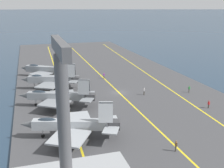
% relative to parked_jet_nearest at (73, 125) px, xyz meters
% --- Properties ---
extents(ground_plane, '(2000.00, 2000.00, 0.00)m').
position_rel_parked_jet_nearest_xyz_m(ground_plane, '(21.12, -15.00, -2.79)').
color(ground_plane, '#23384C').
extents(carrier_deck, '(187.14, 49.67, 0.40)m').
position_rel_parked_jet_nearest_xyz_m(carrier_deck, '(21.12, -15.00, -2.59)').
color(carrier_deck, '#424244').
rests_on(carrier_deck, ground).
extents(deck_stripe_foul_line, '(168.17, 10.02, 0.01)m').
position_rel_parked_jet_nearest_xyz_m(deck_stripe_foul_line, '(21.12, -28.66, -2.39)').
color(deck_stripe_foul_line, yellow).
rests_on(deck_stripe_foul_line, carrier_deck).
extents(deck_stripe_centerline, '(168.43, 0.36, 0.01)m').
position_rel_parked_jet_nearest_xyz_m(deck_stripe_centerline, '(21.12, -15.00, -2.39)').
color(deck_stripe_centerline, yellow).
rests_on(deck_stripe_centerline, carrier_deck).
extents(deck_stripe_edge_line, '(168.36, 5.45, 0.01)m').
position_rel_parked_jet_nearest_xyz_m(deck_stripe_edge_line, '(21.12, -1.34, -2.39)').
color(deck_stripe_edge_line, yellow).
rests_on(deck_stripe_edge_line, carrier_deck).
extents(parked_jet_nearest, '(13.81, 16.63, 6.25)m').
position_rel_parked_jet_nearest_xyz_m(parked_jet_nearest, '(0.00, 0.00, 0.00)').
color(parked_jet_nearest, '#9EA3A8').
rests_on(parked_jet_nearest, carrier_deck).
extents(parked_jet_second, '(12.11, 16.84, 6.15)m').
position_rel_parked_jet_nearest_xyz_m(parked_jet_second, '(15.51, 0.55, 0.02)').
color(parked_jet_second, gray).
rests_on(parked_jet_second, carrier_deck).
extents(parked_jet_third, '(13.69, 15.47, 6.67)m').
position_rel_parked_jet_nearest_xyz_m(parked_jet_third, '(29.12, 0.81, 0.21)').
color(parked_jet_third, gray).
rests_on(parked_jet_third, carrier_deck).
extents(parked_jet_fourth, '(13.06, 15.92, 6.22)m').
position_rel_parked_jet_nearest_xyz_m(parked_jet_fourth, '(42.44, 1.38, -0.06)').
color(parked_jet_fourth, gray).
rests_on(parked_jet_fourth, carrier_deck).
extents(crew_red_vest, '(0.42, 0.32, 1.72)m').
position_rel_parked_jet_nearest_xyz_m(crew_red_vest, '(5.29, -29.98, -1.45)').
color(crew_red_vest, '#383328').
rests_on(crew_red_vest, carrier_deck).
extents(crew_purple_vest, '(0.28, 0.40, 1.81)m').
position_rel_parked_jet_nearest_xyz_m(crew_purple_vest, '(35.33, -14.94, -1.39)').
color(crew_purple_vest, '#4C473D').
rests_on(crew_purple_vest, carrier_deck).
extents(crew_white_vest, '(0.46, 0.41, 1.79)m').
position_rel_parked_jet_nearest_xyz_m(crew_white_vest, '(17.59, -20.30, -1.40)').
color(crew_white_vest, '#383328').
rests_on(crew_white_vest, carrier_deck).
extents(crew_green_vest, '(0.45, 0.40, 1.73)m').
position_rel_parked_jet_nearest_xyz_m(crew_green_vest, '(16.11, -31.90, -1.44)').
color(crew_green_vest, '#4C473D').
rests_on(crew_green_vest, carrier_deck).
extents(crew_brown_vest, '(0.42, 0.46, 1.82)m').
position_rel_parked_jet_nearest_xyz_m(crew_brown_vest, '(-8.96, -14.22, -1.39)').
color(crew_brown_vest, '#4C473D').
rests_on(crew_brown_vest, carrier_deck).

